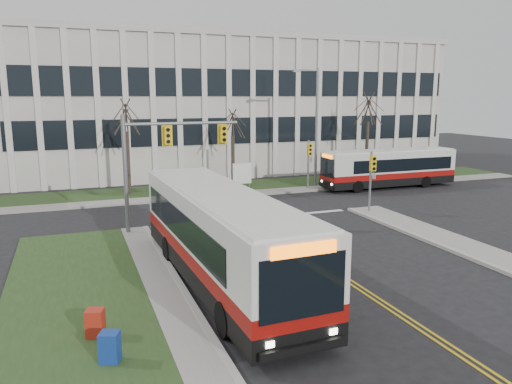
% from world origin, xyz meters
% --- Properties ---
extents(ground, '(120.00, 120.00, 0.00)m').
position_xyz_m(ground, '(0.00, 0.00, 0.00)').
color(ground, black).
rests_on(ground, ground).
extents(grass_verge, '(5.00, 26.00, 0.12)m').
position_xyz_m(grass_verge, '(-10.00, -5.00, 0.06)').
color(grass_verge, '#25401B').
rests_on(grass_verge, ground).
extents(sidewalk_west, '(1.20, 26.00, 0.14)m').
position_xyz_m(sidewalk_west, '(-7.00, -5.00, 0.07)').
color(sidewalk_west, '#9E9B93').
rests_on(sidewalk_west, ground).
extents(sidewalk_cross, '(44.00, 1.60, 0.14)m').
position_xyz_m(sidewalk_cross, '(5.00, 15.20, 0.07)').
color(sidewalk_cross, '#9E9B93').
rests_on(sidewalk_cross, ground).
extents(building_lawn, '(44.00, 5.00, 0.12)m').
position_xyz_m(building_lawn, '(5.00, 18.00, 0.06)').
color(building_lawn, '#25401B').
rests_on(building_lawn, ground).
extents(office_building, '(40.00, 16.00, 12.00)m').
position_xyz_m(office_building, '(5.00, 30.00, 6.00)').
color(office_building, silver).
rests_on(office_building, ground).
extents(mast_arm_signal, '(6.11, 0.38, 6.20)m').
position_xyz_m(mast_arm_signal, '(-5.62, 7.16, 4.26)').
color(mast_arm_signal, slate).
rests_on(mast_arm_signal, ground).
extents(signal_pole_near, '(0.34, 0.39, 3.80)m').
position_xyz_m(signal_pole_near, '(7.20, 6.90, 2.50)').
color(signal_pole_near, slate).
rests_on(signal_pole_near, ground).
extents(signal_pole_far, '(0.34, 0.39, 3.80)m').
position_xyz_m(signal_pole_far, '(7.20, 15.40, 2.50)').
color(signal_pole_far, slate).
rests_on(signal_pole_far, ground).
extents(streetlight, '(2.15, 0.25, 9.20)m').
position_xyz_m(streetlight, '(8.03, 16.20, 5.19)').
color(streetlight, slate).
rests_on(streetlight, ground).
extents(directory_sign, '(1.50, 0.12, 2.00)m').
position_xyz_m(directory_sign, '(2.50, 17.50, 1.17)').
color(directory_sign, slate).
rests_on(directory_sign, ground).
extents(tree_left, '(1.80, 1.80, 7.70)m').
position_xyz_m(tree_left, '(-6.00, 18.00, 5.51)').
color(tree_left, '#42352B').
rests_on(tree_left, ground).
extents(tree_mid, '(1.80, 1.80, 6.82)m').
position_xyz_m(tree_mid, '(2.00, 18.20, 4.88)').
color(tree_mid, '#42352B').
rests_on(tree_mid, ground).
extents(tree_right, '(1.80, 1.80, 8.25)m').
position_xyz_m(tree_right, '(14.00, 18.00, 5.91)').
color(tree_right, '#42352B').
rests_on(tree_right, ground).
extents(bus_main, '(3.36, 13.33, 3.53)m').
position_xyz_m(bus_main, '(-4.71, -1.11, 1.76)').
color(bus_main, silver).
rests_on(bus_main, ground).
extents(bus_cross, '(10.93, 2.40, 2.91)m').
position_xyz_m(bus_cross, '(13.48, 14.00, 1.46)').
color(bus_cross, silver).
rests_on(bus_cross, ground).
extents(newspaper_box_blue, '(0.63, 0.60, 0.95)m').
position_xyz_m(newspaper_box_blue, '(-9.21, -5.84, 0.47)').
color(newspaper_box_blue, navy).
rests_on(newspaper_box_blue, ground).
extents(newspaper_box_red, '(0.62, 0.59, 0.95)m').
position_xyz_m(newspaper_box_red, '(-9.50, -4.21, 0.47)').
color(newspaper_box_red, '#B02516').
rests_on(newspaper_box_red, ground).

